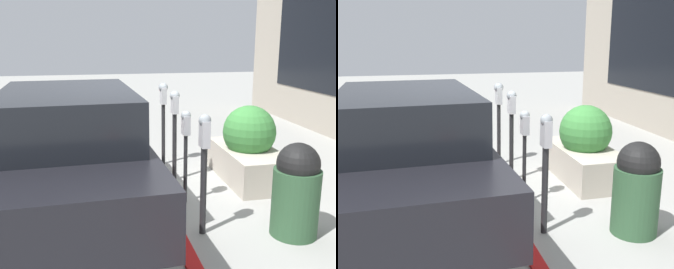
# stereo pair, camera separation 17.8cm
# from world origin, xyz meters

# --- Properties ---
(ground_plane) EXTENTS (40.00, 40.00, 0.00)m
(ground_plane) POSITION_xyz_m (0.00, 0.00, 0.00)
(ground_plane) COLOR #999993
(curb_strip) EXTENTS (13.66, 0.16, 0.04)m
(curb_strip) POSITION_xyz_m (0.00, 0.08, 0.02)
(curb_strip) COLOR red
(curb_strip) RESTS_ON ground_plane
(parking_meter_nearest) EXTENTS (0.17, 0.14, 1.42)m
(parking_meter_nearest) POSITION_xyz_m (-1.31, -0.22, 0.93)
(parking_meter_nearest) COLOR #232326
(parking_meter_nearest) RESTS_ON ground_plane
(parking_meter_second) EXTENTS (0.16, 0.13, 1.30)m
(parking_meter_second) POSITION_xyz_m (-0.41, -0.24, 0.95)
(parking_meter_second) COLOR #232326
(parking_meter_second) RESTS_ON ground_plane
(parking_meter_middle) EXTENTS (0.18, 0.15, 1.45)m
(parking_meter_middle) POSITION_xyz_m (0.49, -0.29, 1.00)
(parking_meter_middle) COLOR #232326
(parking_meter_middle) RESTS_ON ground_plane
(parking_meter_fourth) EXTENTS (0.20, 0.17, 1.48)m
(parking_meter_fourth) POSITION_xyz_m (1.36, -0.28, 1.07)
(parking_meter_fourth) COLOR #232326
(parking_meter_fourth) RESTS_ON ground_plane
(planter_box) EXTENTS (1.67, 0.84, 1.21)m
(planter_box) POSITION_xyz_m (0.29, -1.45, 0.50)
(planter_box) COLOR #B2A899
(planter_box) RESTS_ON ground_plane
(parked_car_front) EXTENTS (4.69, 1.99, 1.61)m
(parked_car_front) POSITION_xyz_m (-0.24, 1.28, 0.84)
(parked_car_front) COLOR black
(parked_car_front) RESTS_ON ground_plane
(trash_bin) EXTENTS (0.54, 0.54, 1.10)m
(trash_bin) POSITION_xyz_m (-1.56, -1.24, 0.55)
(trash_bin) COLOR #2D5133
(trash_bin) RESTS_ON ground_plane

